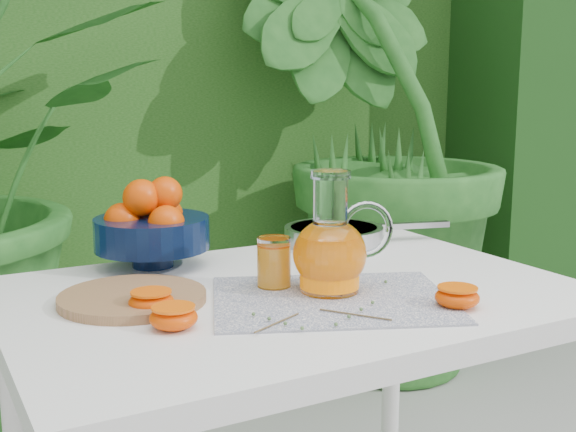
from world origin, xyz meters
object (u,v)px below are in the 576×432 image
juice_pitcher (331,250)px  saute_pan (335,234)px  white_table (293,333)px  fruit_bowl (151,226)px  cutting_board (133,298)px

juice_pitcher → saute_pan: 0.39m
white_table → juice_pitcher: (0.05, -0.05, 0.16)m
fruit_bowl → saute_pan: (0.43, -0.01, -0.06)m
white_table → fruit_bowl: bearing=121.1°
fruit_bowl → juice_pitcher: (0.22, -0.33, -0.01)m
cutting_board → juice_pitcher: (0.32, -0.11, 0.07)m
fruit_bowl → cutting_board: bearing=-115.6°
fruit_bowl → saute_pan: fruit_bowl is taller
white_table → juice_pitcher: size_ratio=4.70×
juice_pitcher → saute_pan: size_ratio=0.52×
cutting_board → fruit_bowl: size_ratio=0.90×
cutting_board → fruit_bowl: fruit_bowl is taller
cutting_board → saute_pan: 0.58m
juice_pitcher → fruit_bowl: bearing=122.9°
cutting_board → juice_pitcher: 0.35m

